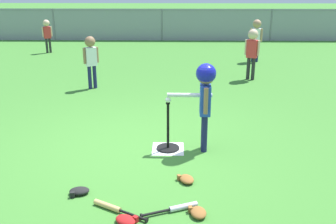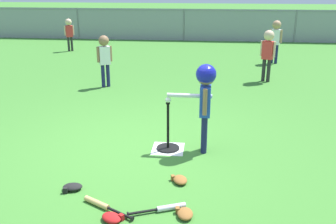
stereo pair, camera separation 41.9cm
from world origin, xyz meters
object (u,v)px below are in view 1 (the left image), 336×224
at_px(batter_child, 205,90).
at_px(fielder_deep_center, 47,32).
at_px(batting_tee, 168,142).
at_px(glove_tossed_aside, 186,179).
at_px(fielder_near_left, 91,55).
at_px(baseball_on_tee, 168,100).
at_px(fielder_deep_left, 252,48).
at_px(glove_by_plate, 79,191).
at_px(fielder_near_right, 256,35).
at_px(spare_bat_silver, 178,208).
at_px(glove_outfield_drop, 126,220).
at_px(spare_bat_wood, 113,208).
at_px(glove_near_bats, 198,212).

bearing_deg(batter_child, fielder_deep_center, 121.37).
height_order(batting_tee, glove_tossed_aside, batting_tee).
bearing_deg(fielder_near_left, baseball_on_tee, -61.56).
distance_m(batting_tee, fielder_deep_left, 4.36).
bearing_deg(glove_by_plate, fielder_deep_left, 61.15).
bearing_deg(fielder_near_right, spare_bat_silver, -106.51).
distance_m(baseball_on_tee, glove_outfield_drop, 1.92).
xyz_separation_m(fielder_near_right, spare_bat_wood, (-2.88, -7.44, -0.72)).
distance_m(fielder_deep_center, spare_bat_silver, 9.55).
bearing_deg(fielder_deep_center, fielder_near_right, -11.17).
xyz_separation_m(fielder_deep_center, glove_outfield_drop, (3.48, -8.88, -0.62)).
distance_m(spare_bat_wood, glove_outfield_drop, 0.28).
xyz_separation_m(spare_bat_silver, glove_outfield_drop, (-0.51, -0.23, 0.01)).
xyz_separation_m(fielder_near_right, glove_by_plate, (-3.30, -7.12, -0.71)).
relative_size(fielder_near_right, spare_bat_silver, 1.96).
distance_m(glove_near_bats, glove_outfield_drop, 0.73).
xyz_separation_m(fielder_near_right, glove_near_bats, (-2.00, -7.51, -0.71)).
bearing_deg(spare_bat_silver, glove_near_bats, -21.90).
height_order(fielder_deep_center, spare_bat_silver, fielder_deep_center).
distance_m(baseball_on_tee, spare_bat_silver, 1.68).
distance_m(batting_tee, fielder_deep_center, 8.13).
xyz_separation_m(baseball_on_tee, fielder_near_right, (2.33, 5.91, 0.03)).
xyz_separation_m(batting_tee, spare_bat_silver, (0.13, -1.52, -0.08)).
xyz_separation_m(batting_tee, glove_tossed_aside, (0.23, -0.92, -0.07)).
bearing_deg(batter_child, batting_tee, 178.66).
relative_size(fielder_deep_left, spare_bat_wood, 1.92).
distance_m(glove_by_plate, glove_near_bats, 1.36).
bearing_deg(batting_tee, spare_bat_silver, -85.26).
bearing_deg(spare_bat_silver, baseball_on_tee, 94.74).
distance_m(batting_tee, batter_child, 0.91).
xyz_separation_m(spare_bat_wood, glove_near_bats, (0.88, -0.07, 0.01)).
bearing_deg(batting_tee, batter_child, -1.34).
xyz_separation_m(batting_tee, fielder_near_left, (-1.67, 3.09, 0.61)).
bearing_deg(fielder_deep_left, batting_tee, -115.34).
distance_m(spare_bat_silver, glove_tossed_aside, 0.61).
distance_m(fielder_near_right, spare_bat_silver, 7.78).
xyz_separation_m(batting_tee, glove_by_plate, (-0.97, -1.21, -0.07)).
distance_m(fielder_deep_center, fielder_near_left, 4.59).
relative_size(batting_tee, fielder_deep_center, 0.67).
bearing_deg(fielder_deep_left, glove_tossed_aside, -108.51).
bearing_deg(spare_bat_silver, spare_bat_wood, -179.31).
distance_m(fielder_near_right, spare_bat_wood, 8.01).
distance_m(fielder_near_left, glove_near_bats, 5.15).
bearing_deg(glove_by_plate, fielder_near_right, 65.14).
bearing_deg(glove_outfield_drop, spare_bat_silver, 24.27).
relative_size(spare_bat_wood, glove_outfield_drop, 2.22).
height_order(fielder_near_right, glove_by_plate, fielder_near_right).
bearing_deg(spare_bat_wood, glove_tossed_aside, 38.01).
bearing_deg(glove_near_bats, batter_child, 84.29).
relative_size(batting_tee, fielder_deep_left, 0.59).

